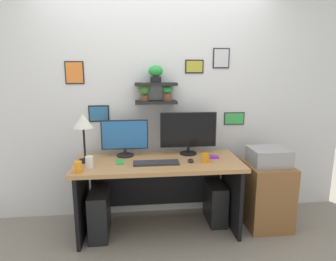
{
  "coord_description": "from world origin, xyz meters",
  "views": [
    {
      "loc": [
        -0.2,
        -2.74,
        1.63
      ],
      "look_at": [
        0.1,
        0.05,
        1.05
      ],
      "focal_mm": 30.72,
      "sensor_mm": 36.0,
      "label": 1
    }
  ],
  "objects_px": {
    "pen_cup": "(78,167)",
    "computer_tower_left": "(100,214)",
    "computer_mouse": "(191,161)",
    "coffee_mug": "(205,158)",
    "water_cup": "(89,162)",
    "monitor_right": "(188,132)",
    "desk_lamp": "(83,124)",
    "drawer_cabinet": "(266,195)",
    "monitor_left": "(125,137)",
    "cell_phone": "(120,162)",
    "computer_tower_right": "(215,202)",
    "printer": "(269,156)",
    "keyboard": "(156,163)",
    "scissors_tray": "(212,157)",
    "desk": "(158,179)"
  },
  "relations": [
    {
      "from": "desk",
      "to": "computer_tower_right",
      "type": "height_order",
      "value": "desk"
    },
    {
      "from": "monitor_right",
      "to": "keyboard",
      "type": "height_order",
      "value": "monitor_right"
    },
    {
      "from": "monitor_right",
      "to": "coffee_mug",
      "type": "height_order",
      "value": "monitor_right"
    },
    {
      "from": "coffee_mug",
      "to": "desk",
      "type": "bearing_deg",
      "value": 162.39
    },
    {
      "from": "desk",
      "to": "water_cup",
      "type": "xyz_separation_m",
      "value": [
        -0.65,
        -0.19,
        0.26
      ]
    },
    {
      "from": "pen_cup",
      "to": "computer_tower_left",
      "type": "distance_m",
      "value": 0.62
    },
    {
      "from": "monitor_right",
      "to": "cell_phone",
      "type": "xyz_separation_m",
      "value": [
        -0.72,
        -0.23,
        -0.24
      ]
    },
    {
      "from": "pen_cup",
      "to": "computer_tower_left",
      "type": "height_order",
      "value": "pen_cup"
    },
    {
      "from": "desk_lamp",
      "to": "pen_cup",
      "type": "distance_m",
      "value": 0.45
    },
    {
      "from": "coffee_mug",
      "to": "drawer_cabinet",
      "type": "xyz_separation_m",
      "value": [
        0.69,
        0.08,
        -0.46
      ]
    },
    {
      "from": "computer_mouse",
      "to": "coffee_mug",
      "type": "relative_size",
      "value": 1.0
    },
    {
      "from": "monitor_left",
      "to": "scissors_tray",
      "type": "height_order",
      "value": "monitor_left"
    },
    {
      "from": "desk_lamp",
      "to": "printer",
      "type": "relative_size",
      "value": 1.25
    },
    {
      "from": "keyboard",
      "to": "pen_cup",
      "type": "bearing_deg",
      "value": -166.8
    },
    {
      "from": "computer_mouse",
      "to": "drawer_cabinet",
      "type": "height_order",
      "value": "computer_mouse"
    },
    {
      "from": "monitor_left",
      "to": "computer_mouse",
      "type": "relative_size",
      "value": 5.41
    },
    {
      "from": "drawer_cabinet",
      "to": "pen_cup",
      "type": "bearing_deg",
      "value": -172.47
    },
    {
      "from": "pen_cup",
      "to": "water_cup",
      "type": "bearing_deg",
      "value": 55.45
    },
    {
      "from": "desk",
      "to": "coffee_mug",
      "type": "bearing_deg",
      "value": -17.61
    },
    {
      "from": "computer_mouse",
      "to": "pen_cup",
      "type": "bearing_deg",
      "value": -169.96
    },
    {
      "from": "computer_mouse",
      "to": "pen_cup",
      "type": "xyz_separation_m",
      "value": [
        -1.04,
        -0.18,
        0.04
      ]
    },
    {
      "from": "cell_phone",
      "to": "water_cup",
      "type": "xyz_separation_m",
      "value": [
        -0.27,
        -0.13,
        0.05
      ]
    },
    {
      "from": "desk_lamp",
      "to": "drawer_cabinet",
      "type": "distance_m",
      "value": 2.03
    },
    {
      "from": "desk",
      "to": "computer_tower_right",
      "type": "relative_size",
      "value": 3.76
    },
    {
      "from": "monitor_right",
      "to": "drawer_cabinet",
      "type": "height_order",
      "value": "monitor_right"
    },
    {
      "from": "pen_cup",
      "to": "printer",
      "type": "bearing_deg",
      "value": 7.53
    },
    {
      "from": "cell_phone",
      "to": "keyboard",
      "type": "bearing_deg",
      "value": -18.98
    },
    {
      "from": "coffee_mug",
      "to": "desk_lamp",
      "type": "bearing_deg",
      "value": 173.01
    },
    {
      "from": "monitor_right",
      "to": "coffee_mug",
      "type": "distance_m",
      "value": 0.38
    },
    {
      "from": "computer_tower_left",
      "to": "monitor_left",
      "type": "bearing_deg",
      "value": 45.35
    },
    {
      "from": "desk",
      "to": "desk_lamp",
      "type": "distance_m",
      "value": 0.93
    },
    {
      "from": "scissors_tray",
      "to": "water_cup",
      "type": "xyz_separation_m",
      "value": [
        -1.21,
        -0.18,
        0.04
      ]
    },
    {
      "from": "drawer_cabinet",
      "to": "printer",
      "type": "relative_size",
      "value": 1.78
    },
    {
      "from": "monitor_right",
      "to": "printer",
      "type": "xyz_separation_m",
      "value": [
        0.81,
        -0.22,
        -0.23
      ]
    },
    {
      "from": "cell_phone",
      "to": "computer_tower_right",
      "type": "xyz_separation_m",
      "value": [
        1.01,
        0.13,
        -0.54
      ]
    },
    {
      "from": "pen_cup",
      "to": "drawer_cabinet",
      "type": "xyz_separation_m",
      "value": [
        1.87,
        0.25,
        -0.46
      ]
    },
    {
      "from": "monitor_left",
      "to": "pen_cup",
      "type": "distance_m",
      "value": 0.63
    },
    {
      "from": "coffee_mug",
      "to": "pen_cup",
      "type": "height_order",
      "value": "pen_cup"
    },
    {
      "from": "monitor_left",
      "to": "computer_tower_left",
      "type": "relative_size",
      "value": 1.04
    },
    {
      "from": "pen_cup",
      "to": "water_cup",
      "type": "xyz_separation_m",
      "value": [
        0.08,
        0.12,
        0.01
      ]
    },
    {
      "from": "cell_phone",
      "to": "computer_tower_left",
      "type": "xyz_separation_m",
      "value": [
        -0.21,
        -0.04,
        -0.52
      ]
    },
    {
      "from": "monitor_left",
      "to": "monitor_right",
      "type": "xyz_separation_m",
      "value": [
        0.67,
        0.0,
        0.04
      ]
    },
    {
      "from": "scissors_tray",
      "to": "drawer_cabinet",
      "type": "height_order",
      "value": "scissors_tray"
    },
    {
      "from": "scissors_tray",
      "to": "drawer_cabinet",
      "type": "bearing_deg",
      "value": -4.63
    },
    {
      "from": "desk_lamp",
      "to": "pen_cup",
      "type": "bearing_deg",
      "value": -91.57
    },
    {
      "from": "cell_phone",
      "to": "printer",
      "type": "relative_size",
      "value": 0.37
    },
    {
      "from": "keyboard",
      "to": "computer_tower_right",
      "type": "bearing_deg",
      "value": 17.42
    },
    {
      "from": "scissors_tray",
      "to": "drawer_cabinet",
      "type": "relative_size",
      "value": 0.18
    },
    {
      "from": "computer_tower_left",
      "to": "scissors_tray",
      "type": "bearing_deg",
      "value": 4.25
    },
    {
      "from": "scissors_tray",
      "to": "printer",
      "type": "bearing_deg",
      "value": -4.63
    }
  ]
}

